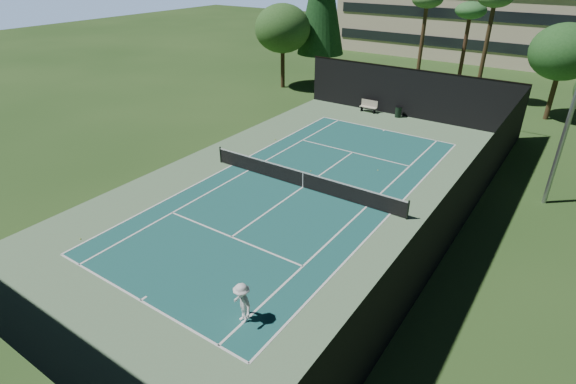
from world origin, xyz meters
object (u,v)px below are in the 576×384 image
at_px(tennis_net, 303,179).
at_px(tennis_ball_c, 378,170).
at_px(player, 242,303).
at_px(tennis_ball_d, 275,140).
at_px(tennis_ball_b, 311,171).
at_px(trash_bin, 398,112).
at_px(tennis_ball_a, 81,239).
at_px(park_bench, 369,106).

distance_m(tennis_net, tennis_ball_c, 5.40).
bearing_deg(tennis_ball_c, player, -84.83).
bearing_deg(tennis_ball_d, tennis_ball_b, -31.96).
bearing_deg(player, tennis_ball_b, 133.81).
bearing_deg(player, trash_bin, 122.60).
relative_size(tennis_ball_a, trash_bin, 0.07).
xyz_separation_m(tennis_ball_b, park_bench, (-2.30, 13.25, 0.51)).
relative_size(tennis_ball_a, tennis_ball_b, 0.92).
bearing_deg(trash_bin, park_bench, -178.39).
relative_size(tennis_ball_a, tennis_ball_c, 1.07).
bearing_deg(tennis_ball_b, tennis_ball_c, 36.11).
distance_m(tennis_net, park_bench, 15.70).
distance_m(tennis_ball_c, park_bench, 12.19).
height_order(tennis_ball_b, trash_bin, trash_bin).
bearing_deg(tennis_ball_c, tennis_ball_b, -143.89).
bearing_deg(player, park_bench, 128.28).
height_order(player, trash_bin, player).
relative_size(tennis_net, player, 7.56).
xyz_separation_m(tennis_net, park_bench, (-3.06, 15.40, -0.01)).
bearing_deg(tennis_ball_c, tennis_net, -119.94).
bearing_deg(tennis_net, tennis_ball_d, 137.69).
bearing_deg(park_bench, player, -74.61).
distance_m(player, tennis_ball_b, 13.50).
bearing_deg(tennis_ball_c, trash_bin, 105.82).
distance_m(player, trash_bin, 26.30).
height_order(tennis_ball_b, park_bench, park_bench).
bearing_deg(tennis_ball_a, park_bench, 83.85).
bearing_deg(park_bench, tennis_ball_b, -80.15).
xyz_separation_m(tennis_net, tennis_ball_a, (-5.87, -10.64, -0.52)).
bearing_deg(tennis_ball_b, player, -69.09).
height_order(tennis_ball_a, tennis_ball_c, tennis_ball_a).
distance_m(park_bench, trash_bin, 2.68).
xyz_separation_m(tennis_ball_b, tennis_ball_c, (3.44, 2.51, -0.00)).
xyz_separation_m(tennis_net, player, (4.05, -10.44, 0.30)).
bearing_deg(tennis_ball_a, tennis_ball_d, 89.86).
height_order(tennis_net, trash_bin, tennis_net).
distance_m(tennis_ball_b, tennis_ball_d, 5.98).
xyz_separation_m(park_bench, trash_bin, (2.68, 0.08, -0.07)).
distance_m(tennis_ball_b, park_bench, 13.46).
xyz_separation_m(tennis_ball_a, tennis_ball_b, (5.11, 12.79, 0.00)).
bearing_deg(tennis_net, tennis_ball_b, 109.54).
bearing_deg(tennis_ball_d, tennis_ball_c, -4.38).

